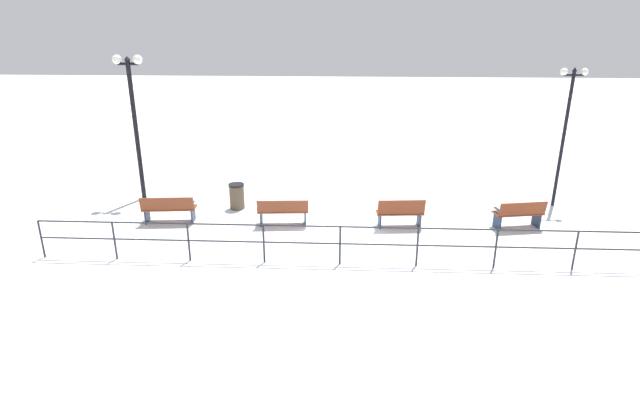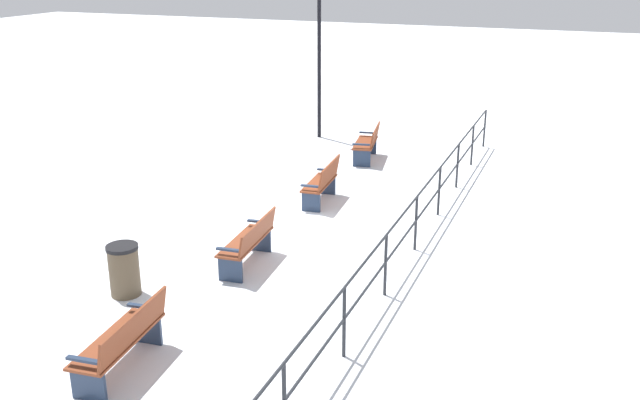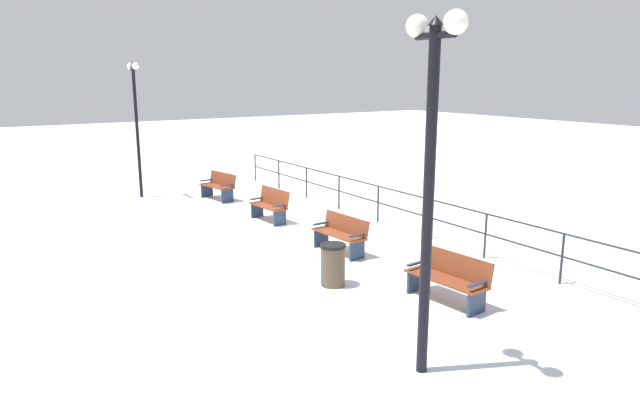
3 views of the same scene
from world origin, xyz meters
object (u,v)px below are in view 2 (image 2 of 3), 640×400
lamppost_near (319,33)px  bench_fourth (123,340)px  bench_second (323,182)px  bench_third (249,242)px  trash_bin (124,270)px  bench_nearest (368,143)px

lamppost_near → bench_fourth: bearing=99.9°
bench_second → bench_third: 3.49m
bench_second → lamppost_near: (2.16, -5.29, 2.50)m
bench_fourth → bench_third: bearing=-96.0°
bench_third → bench_fourth: bench_fourth is taller
bench_third → trash_bin: (1.35, 1.67, -0.03)m
bench_nearest → bench_third: bearing=80.6°
lamppost_near → trash_bin: (-0.82, 10.45, -2.55)m
bench_nearest → trash_bin: (1.25, 8.65, -0.04)m
bench_fourth → trash_bin: (1.31, -1.81, -0.03)m
bench_nearest → bench_third: bench_nearest is taller
bench_nearest → bench_third: size_ratio=0.97×
bench_second → bench_third: (-0.01, 3.49, -0.02)m
bench_second → trash_bin: size_ratio=1.70×
bench_nearest → trash_bin: size_ratio=1.80×
bench_third → lamppost_near: (2.17, -8.77, 2.52)m
bench_third → lamppost_near: bearing=-80.6°
bench_second → bench_third: size_ratio=0.92×
bench_nearest → bench_fourth: bearing=80.0°
bench_nearest → bench_second: size_ratio=1.06×
trash_bin → lamppost_near: bearing=-85.5°
bench_nearest → lamppost_near: lamppost_near is taller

